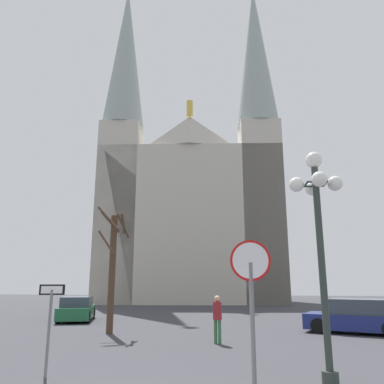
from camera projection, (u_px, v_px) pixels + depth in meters
cathedral at (191, 199)px, 43.71m from camera, size 20.48×13.71×38.00m
stop_sign at (251, 291)px, 6.74m from camera, size 0.73×0.08×2.92m
one_way_arrow_sign at (50, 317)px, 9.26m from camera, size 0.60×0.17×2.12m
street_lamp at (319, 222)px, 9.05m from camera, size 1.26×1.26×5.29m
bare_tree at (112, 266)px, 17.11m from camera, size 1.33×1.18×5.52m
parked_car_near_navy at (356, 317)px, 16.81m from camera, size 4.52×3.27×1.45m
parked_car_far_green at (77, 309)px, 22.07m from camera, size 2.79×4.36×1.35m
pedestrian_standing at (217, 314)px, 14.05m from camera, size 0.32×0.32×1.69m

